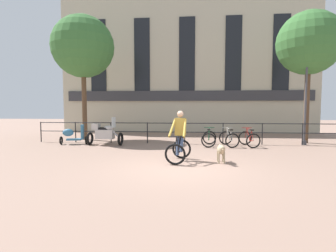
{
  "coord_description": "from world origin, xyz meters",
  "views": [
    {
      "loc": [
        0.32,
        -7.76,
        1.84
      ],
      "look_at": [
        -0.63,
        2.86,
        1.05
      ],
      "focal_mm": 28.0,
      "sensor_mm": 36.0,
      "label": 1
    }
  ],
  "objects_px": {
    "dog": "(221,150)",
    "parked_bicycle_mid_left": "(229,139)",
    "cyclist_with_bike": "(179,138)",
    "parked_bicycle_near_lamp": "(209,138)",
    "parked_bicycle_mid_right": "(249,139)",
    "parked_scooter": "(73,135)",
    "parked_motorcycle": "(105,133)",
    "street_lamp": "(306,98)"
  },
  "relations": [
    {
      "from": "parked_motorcycle",
      "to": "parked_scooter",
      "type": "xyz_separation_m",
      "value": [
        -1.65,
        0.14,
        -0.1
      ]
    },
    {
      "from": "dog",
      "to": "parked_scooter",
      "type": "bearing_deg",
      "value": 150.97
    },
    {
      "from": "parked_motorcycle",
      "to": "parked_bicycle_near_lamp",
      "type": "height_order",
      "value": "parked_motorcycle"
    },
    {
      "from": "dog",
      "to": "street_lamp",
      "type": "bearing_deg",
      "value": 44.59
    },
    {
      "from": "parked_bicycle_mid_left",
      "to": "parked_bicycle_mid_right",
      "type": "bearing_deg",
      "value": 171.11
    },
    {
      "from": "cyclist_with_bike",
      "to": "parked_bicycle_near_lamp",
      "type": "bearing_deg",
      "value": 79.08
    },
    {
      "from": "parked_motorcycle",
      "to": "parked_bicycle_near_lamp",
      "type": "relative_size",
      "value": 1.44
    },
    {
      "from": "cyclist_with_bike",
      "to": "dog",
      "type": "xyz_separation_m",
      "value": [
        1.38,
        -0.22,
        -0.34
      ]
    },
    {
      "from": "cyclist_with_bike",
      "to": "parked_bicycle_mid_right",
      "type": "xyz_separation_m",
      "value": [
        3.07,
        3.49,
        -0.41
      ]
    },
    {
      "from": "cyclist_with_bike",
      "to": "street_lamp",
      "type": "relative_size",
      "value": 0.42
    },
    {
      "from": "cyclist_with_bike",
      "to": "parked_motorcycle",
      "type": "relative_size",
      "value": 1.0
    },
    {
      "from": "cyclist_with_bike",
      "to": "parked_bicycle_mid_left",
      "type": "relative_size",
      "value": 1.42
    },
    {
      "from": "cyclist_with_bike",
      "to": "parked_motorcycle",
      "type": "distance_m",
      "value": 4.97
    },
    {
      "from": "cyclist_with_bike",
      "to": "parked_bicycle_mid_left",
      "type": "bearing_deg",
      "value": 66.85
    },
    {
      "from": "street_lamp",
      "to": "parked_scooter",
      "type": "bearing_deg",
      "value": -175.71
    },
    {
      "from": "parked_bicycle_near_lamp",
      "to": "parked_scooter",
      "type": "xyz_separation_m",
      "value": [
        -6.59,
        -0.06,
        0.1
      ]
    },
    {
      "from": "dog",
      "to": "street_lamp",
      "type": "height_order",
      "value": "street_lamp"
    },
    {
      "from": "dog",
      "to": "parked_bicycle_mid_left",
      "type": "distance_m",
      "value": 3.79
    },
    {
      "from": "parked_bicycle_mid_right",
      "to": "cyclist_with_bike",
      "type": "bearing_deg",
      "value": 40.72
    },
    {
      "from": "parked_bicycle_mid_left",
      "to": "street_lamp",
      "type": "xyz_separation_m",
      "value": [
        3.69,
        0.78,
        1.9
      ]
    },
    {
      "from": "parked_bicycle_near_lamp",
      "to": "parked_scooter",
      "type": "distance_m",
      "value": 6.6
    },
    {
      "from": "street_lamp",
      "to": "parked_bicycle_mid_left",
      "type": "bearing_deg",
      "value": -168.01
    },
    {
      "from": "parked_bicycle_mid_left",
      "to": "street_lamp",
      "type": "distance_m",
      "value": 4.22
    },
    {
      "from": "cyclist_with_bike",
      "to": "parked_bicycle_near_lamp",
      "type": "xyz_separation_m",
      "value": [
        1.23,
        3.49,
        -0.41
      ]
    },
    {
      "from": "dog",
      "to": "parked_bicycle_near_lamp",
      "type": "distance_m",
      "value": 3.71
    },
    {
      "from": "parked_bicycle_mid_left",
      "to": "parked_bicycle_near_lamp",
      "type": "bearing_deg",
      "value": -8.89
    },
    {
      "from": "parked_bicycle_mid_right",
      "to": "parked_scooter",
      "type": "bearing_deg",
      "value": -7.53
    },
    {
      "from": "cyclist_with_bike",
      "to": "parked_motorcycle",
      "type": "bearing_deg",
      "value": 146.96
    },
    {
      "from": "cyclist_with_bike",
      "to": "parked_bicycle_near_lamp",
      "type": "distance_m",
      "value": 3.72
    },
    {
      "from": "cyclist_with_bike",
      "to": "parked_motorcycle",
      "type": "xyz_separation_m",
      "value": [
        -3.71,
        3.29,
        -0.2
      ]
    },
    {
      "from": "parked_motorcycle",
      "to": "street_lamp",
      "type": "height_order",
      "value": "street_lamp"
    },
    {
      "from": "cyclist_with_bike",
      "to": "parked_bicycle_mid_left",
      "type": "distance_m",
      "value": 4.12
    },
    {
      "from": "parked_bicycle_near_lamp",
      "to": "street_lamp",
      "type": "bearing_deg",
      "value": -164.32
    },
    {
      "from": "dog",
      "to": "parked_bicycle_mid_left",
      "type": "height_order",
      "value": "parked_bicycle_mid_left"
    },
    {
      "from": "dog",
      "to": "parked_bicycle_near_lamp",
      "type": "relative_size",
      "value": 0.75
    },
    {
      "from": "parked_motorcycle",
      "to": "parked_bicycle_mid_right",
      "type": "height_order",
      "value": "parked_motorcycle"
    },
    {
      "from": "cyclist_with_bike",
      "to": "parked_bicycle_mid_left",
      "type": "xyz_separation_m",
      "value": [
        2.15,
        3.49,
        -0.41
      ]
    },
    {
      "from": "parked_bicycle_mid_right",
      "to": "parked_motorcycle",
      "type": "bearing_deg",
      "value": -6.25
    },
    {
      "from": "parked_bicycle_mid_left",
      "to": "dog",
      "type": "bearing_deg",
      "value": 69.36
    },
    {
      "from": "cyclist_with_bike",
      "to": "parked_scooter",
      "type": "xyz_separation_m",
      "value": [
        -5.36,
        3.43,
        -0.3
      ]
    },
    {
      "from": "street_lamp",
      "to": "parked_bicycle_near_lamp",
      "type": "bearing_deg",
      "value": -170.35
    },
    {
      "from": "cyclist_with_bike",
      "to": "parked_bicycle_mid_left",
      "type": "height_order",
      "value": "cyclist_with_bike"
    }
  ]
}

